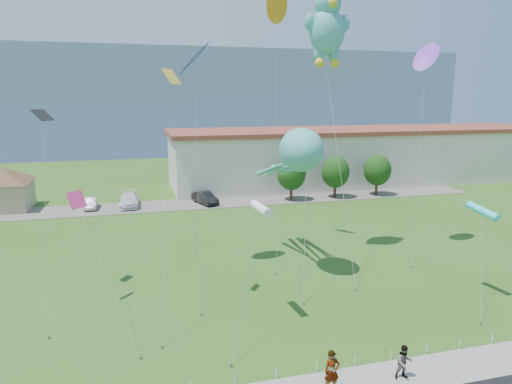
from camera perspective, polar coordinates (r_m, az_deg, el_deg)
The scene contains 24 objects.
ground at distance 24.87m, azimuth 8.62°, elevation -19.41°, with size 160.00×160.00×0.00m, color #315016.
parking_strip at distance 56.59m, azimuth -5.55°, elevation -1.36°, with size 70.00×6.00×0.06m, color #59544C.
hill_ridge at distance 139.70m, azimuth -11.50°, elevation 11.39°, with size 160.00×50.00×25.00m, color gray.
pavilion at distance 60.20m, azimuth -29.28°, elevation 0.88°, with size 9.20×9.20×5.00m.
warehouse at distance 72.86m, azimuth 13.82°, elevation 4.56°, with size 61.00×15.00×8.20m.
rope_fence at distance 23.74m, azimuth 9.96°, elevation -20.40°, with size 26.05×0.05×0.50m.
tree_near at distance 57.41m, azimuth 4.45°, elevation 2.26°, with size 3.60×3.60×5.47m.
tree_mid at distance 59.64m, azimuth 9.90°, elevation 2.48°, with size 3.60×3.60×5.47m.
tree_far at distance 62.38m, azimuth 14.92°, elevation 2.66°, with size 3.60×3.60×5.47m.
pedestrian_left at distance 21.72m, azimuth 9.47°, elevation -21.22°, with size 0.69×0.46×1.91m, color gray.
pedestrian_right at distance 23.32m, azimuth 18.05°, elevation -19.57°, with size 0.79×0.62×1.63m, color gray.
parked_car_silver at distance 56.70m, azimuth -19.98°, elevation -1.32°, with size 1.33×3.83×1.26m, color #B2B1B8.
parked_car_white at distance 56.43m, azimuth -15.58°, elevation -0.94°, with size 2.20×5.40×1.57m, color silver.
parked_car_black at distance 55.97m, azimuth -6.40°, elevation -0.72°, with size 1.56×4.49×1.48m, color black.
octopus_kite at distance 33.37m, azimuth 5.02°, elevation 4.38°, with size 3.10×11.47×10.74m.
teddy_bear_kite at distance 37.65m, azimuth 8.91°, elevation 19.88°, with size 3.74×9.45×21.04m.
small_kite_yellow at distance 26.83m, azimuth -10.65°, elevation 10.29°, with size 2.14×5.99×14.42m.
small_kite_cyan at distance 32.46m, azimuth 26.45°, elevation -2.21°, with size 2.85×4.74×6.15m.
small_kite_purple at distance 40.71m, azimuth 20.47°, elevation 15.10°, with size 4.05×5.35×16.74m.
small_kite_blue at distance 33.58m, azimuth -7.74°, elevation 15.68°, with size 1.98×8.95×16.22m.
small_kite_black at distance 31.26m, azimuth -25.06°, elevation 6.10°, with size 1.29×7.49×12.16m.
small_kite_pink at distance 28.97m, azimuth -20.90°, elevation -2.55°, with size 4.01×8.08×7.18m.
small_kite_orange at distance 39.88m, azimuth 2.62°, elevation 21.58°, with size 3.15×8.27×20.87m.
small_kite_white at distance 25.75m, azimuth 0.58°, elevation -2.20°, with size 3.05×5.75×7.09m.
Camera 1 is at (-8.80, -19.42, 12.82)m, focal length 32.00 mm.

